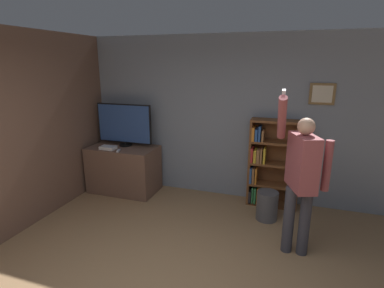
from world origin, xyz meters
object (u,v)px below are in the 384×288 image
at_px(bookshelf, 269,165).
at_px(person, 301,174).
at_px(television, 124,125).
at_px(waste_bin, 267,206).
at_px(game_console, 108,148).

height_order(bookshelf, person, person).
distance_m(television, waste_bin, 2.75).
bearing_deg(person, waste_bin, -171.83).
xyz_separation_m(television, person, (2.93, -1.08, -0.18)).
relative_size(bookshelf, waste_bin, 3.26).
relative_size(television, person, 0.51).
distance_m(bookshelf, waste_bin, 0.69).
bearing_deg(game_console, waste_bin, -1.41).
bearing_deg(person, bookshelf, 179.16).
xyz_separation_m(bookshelf, person, (0.43, -1.23, 0.35)).
distance_m(television, bookshelf, 2.55).
bearing_deg(bookshelf, game_console, -170.51).
bearing_deg(television, game_console, -120.15).
bearing_deg(waste_bin, bookshelf, 94.86).
relative_size(game_console, waste_bin, 0.61).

